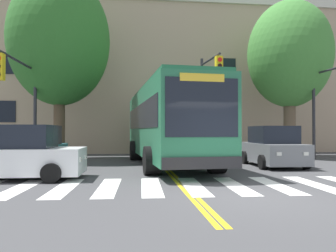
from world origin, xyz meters
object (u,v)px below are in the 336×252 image
object	(u,v)px
car_grey_far_lane	(273,148)
street_tree_curbside_large	(289,55)
city_bus	(167,123)
car_black_behind_bus	(166,141)
street_tree_curbside_small	(60,40)
traffic_light_overhead	(208,89)
car_white_cross_street	(17,154)
traffic_light_far_corner	(21,89)
car_teal_near_lane	(35,150)

from	to	relation	value
car_grey_far_lane	street_tree_curbside_large	world-z (taller)	street_tree_curbside_large
city_bus	car_black_behind_bus	xyz separation A→B (m)	(1.00, 9.56, -1.17)
street_tree_curbside_small	traffic_light_overhead	bearing A→B (deg)	-6.77
car_white_cross_street	traffic_light_far_corner	world-z (taller)	traffic_light_far_corner
car_teal_near_lane	car_white_cross_street	size ratio (longest dim) A/B	0.95
traffic_light_far_corner	traffic_light_overhead	xyz separation A→B (m)	(8.96, 2.25, 0.45)
city_bus	traffic_light_far_corner	bearing A→B (deg)	-179.00
city_bus	traffic_light_overhead	world-z (taller)	traffic_light_overhead
car_teal_near_lane	car_grey_far_lane	bearing A→B (deg)	3.99
city_bus	car_black_behind_bus	size ratio (longest dim) A/B	2.74
street_tree_curbside_large	street_tree_curbside_small	distance (m)	13.24
car_black_behind_bus	traffic_light_overhead	world-z (taller)	traffic_light_overhead
car_white_cross_street	street_tree_curbside_small	distance (m)	9.10
traffic_light_overhead	street_tree_curbside_small	distance (m)	8.48
city_bus	traffic_light_overhead	xyz separation A→B (m)	(2.51, 2.14, 1.89)
car_grey_far_lane	traffic_light_far_corner	distance (m)	11.40
city_bus	car_black_behind_bus	world-z (taller)	city_bus
traffic_light_overhead	car_teal_near_lane	bearing A→B (deg)	-152.37
city_bus	car_black_behind_bus	distance (m)	9.68
city_bus	traffic_light_far_corner	xyz separation A→B (m)	(-6.45, -0.11, 1.44)
city_bus	street_tree_curbside_small	distance (m)	7.75
car_black_behind_bus	car_white_cross_street	bearing A→B (deg)	-114.95
city_bus	car_white_cross_street	bearing A→B (deg)	-142.79
car_black_behind_bus	car_white_cross_street	size ratio (longest dim) A/B	0.99
city_bus	traffic_light_overhead	size ratio (longest dim) A/B	2.00
traffic_light_far_corner	street_tree_curbside_large	bearing A→B (deg)	13.63
traffic_light_overhead	car_black_behind_bus	bearing A→B (deg)	101.49
car_teal_near_lane	street_tree_curbside_large	distance (m)	15.09
city_bus	car_white_cross_street	world-z (taller)	city_bus
city_bus	car_teal_near_lane	bearing A→B (deg)	-159.69
car_teal_near_lane	street_tree_curbside_small	xyz separation A→B (m)	(-0.13, 5.07, 5.65)
traffic_light_far_corner	car_teal_near_lane	bearing A→B (deg)	-59.73
car_grey_far_lane	traffic_light_overhead	distance (m)	5.02
car_teal_near_lane	car_white_cross_street	distance (m)	2.06
street_tree_curbside_large	street_tree_curbside_small	bearing A→B (deg)	-178.96
car_white_cross_street	traffic_light_far_corner	bearing A→B (deg)	105.97
car_black_behind_bus	traffic_light_overhead	distance (m)	8.17
car_white_cross_street	traffic_light_overhead	size ratio (longest dim) A/B	0.74
car_white_cross_street	street_tree_curbside_large	world-z (taller)	street_tree_curbside_large
traffic_light_far_corner	street_tree_curbside_small	size ratio (longest dim) A/B	0.49
car_black_behind_bus	car_grey_far_lane	bearing A→B (deg)	-71.69
car_grey_far_lane	street_tree_curbside_small	xyz separation A→B (m)	(-10.08, 4.38, 5.65)
car_white_cross_street	street_tree_curbside_large	bearing A→B (deg)	29.44
city_bus	street_tree_curbside_large	world-z (taller)	street_tree_curbside_large
car_black_behind_bus	street_tree_curbside_small	distance (m)	10.79
car_teal_near_lane	city_bus	bearing A→B (deg)	20.31
street_tree_curbside_large	car_white_cross_street	bearing A→B (deg)	-150.56
car_white_cross_street	street_tree_curbside_large	size ratio (longest dim) A/B	0.45
car_grey_far_lane	car_black_behind_bus	bearing A→B (deg)	108.31
car_teal_near_lane	traffic_light_overhead	distance (m)	9.38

